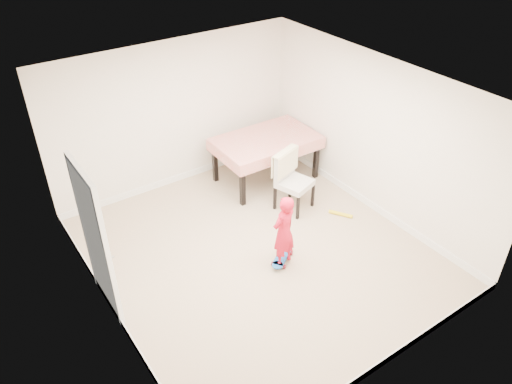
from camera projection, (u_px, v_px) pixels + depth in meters
ground at (258, 252)px, 7.54m from camera, size 5.00×5.00×0.00m
ceiling at (259, 92)px, 6.10m from camera, size 4.50×5.00×0.04m
wall_back at (175, 116)px, 8.50m from camera, size 4.50×0.04×2.60m
wall_front at (396, 287)px, 5.12m from camera, size 4.50×0.04×2.60m
wall_left at (100, 239)px, 5.76m from camera, size 0.04×5.00×2.60m
wall_right at (374, 137)px, 7.87m from camera, size 0.04×5.00×2.60m
door at (96, 243)px, 6.12m from camera, size 0.11×0.94×2.11m
baseboard_back at (181, 177)px, 9.20m from camera, size 4.50×0.02×0.12m
baseboard_front at (380, 364)px, 5.81m from camera, size 4.50×0.02×0.12m
baseboard_left at (116, 314)px, 6.45m from camera, size 0.02×5.00×0.12m
baseboard_right at (365, 201)px, 8.56m from camera, size 0.02×5.00×0.12m
dining_table at (266, 159)px, 9.03m from camera, size 1.81×1.15×0.85m
dining_chair at (295, 182)px, 8.22m from camera, size 0.73×0.78×1.03m
skateboard at (282, 258)px, 7.37m from camera, size 0.61×0.51×0.09m
child at (284, 233)px, 7.01m from camera, size 0.47×0.36×1.14m
foam_toy at (341, 214)px, 8.30m from camera, size 0.26×0.37×0.06m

